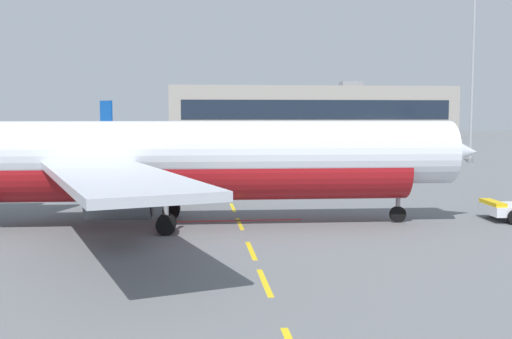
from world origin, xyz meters
TOP-DOWN VIEW (x-y plane):
  - ground at (40.00, 40.00)m, footprint 400.00×400.00m
  - apron_paint_markings at (18.00, 37.85)m, footprint 8.00×97.81m
  - airliner_foreground at (15.19, 20.69)m, footprint 34.71×34.62m
  - airliner_mid_left at (6.61, 91.27)m, footprint 22.06×21.82m
  - catering_truck at (29.77, 42.42)m, footprint 4.28×7.39m
  - apron_light_mast_far at (53.14, 64.71)m, footprint 1.80×1.80m
  - terminal_satellite at (48.53, 156.79)m, footprint 79.30×22.07m

SIDE VIEW (x-z plane):
  - ground at x=40.00m, z-range 0.00..0.00m
  - apron_paint_markings at x=18.00m, z-range 0.00..0.01m
  - catering_truck at x=29.77m, z-range 0.08..3.22m
  - airliner_mid_left at x=6.61m, z-range -1.61..7.54m
  - airliner_foreground at x=15.19m, z-range -2.15..10.05m
  - terminal_satellite at x=48.53m, z-range -0.78..15.26m
  - apron_light_mast_far at x=53.14m, z-range 3.19..31.86m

